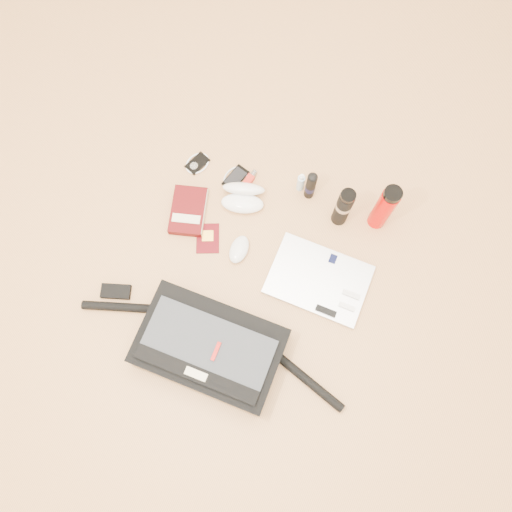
% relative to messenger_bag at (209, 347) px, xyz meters
% --- Properties ---
extents(ground, '(4.00, 4.00, 0.00)m').
position_rel_messenger_bag_xyz_m(ground, '(0.01, 0.30, -0.07)').
color(ground, tan).
rests_on(ground, ground).
extents(messenger_bag, '(1.06, 0.34, 0.15)m').
position_rel_messenger_bag_xyz_m(messenger_bag, '(0.00, 0.00, 0.00)').
color(messenger_bag, black).
rests_on(messenger_bag, ground).
extents(laptop, '(0.39, 0.27, 0.04)m').
position_rel_messenger_bag_xyz_m(laptop, '(0.27, 0.41, -0.05)').
color(laptop, silver).
rests_on(laptop, ground).
extents(book, '(0.19, 0.24, 0.04)m').
position_rel_messenger_bag_xyz_m(book, '(-0.32, 0.47, -0.05)').
color(book, '#480809').
rests_on(book, ground).
extents(passport, '(0.14, 0.15, 0.01)m').
position_rel_messenger_bag_xyz_m(passport, '(-0.20, 0.40, -0.06)').
color(passport, '#4E050A').
rests_on(passport, ground).
extents(mouse, '(0.08, 0.13, 0.04)m').
position_rel_messenger_bag_xyz_m(mouse, '(-0.06, 0.40, -0.05)').
color(mouse, silver).
rests_on(mouse, ground).
extents(sunglasses_case, '(0.21, 0.19, 0.10)m').
position_rel_messenger_bag_xyz_m(sunglasses_case, '(-0.14, 0.61, -0.03)').
color(sunglasses_case, white).
rests_on(sunglasses_case, ground).
extents(ipod, '(0.11, 0.11, 0.01)m').
position_rel_messenger_bag_xyz_m(ipod, '(-0.39, 0.68, -0.06)').
color(ipod, black).
rests_on(ipod, ground).
extents(phone, '(0.11, 0.13, 0.01)m').
position_rel_messenger_bag_xyz_m(phone, '(-0.21, 0.68, -0.06)').
color(phone, black).
rests_on(phone, ground).
extents(inhaler, '(0.04, 0.11, 0.03)m').
position_rel_messenger_bag_xyz_m(inhaler, '(-0.15, 0.69, -0.05)').
color(inhaler, red).
rests_on(inhaler, ground).
extents(spray_bottle, '(0.04, 0.04, 0.12)m').
position_rel_messenger_bag_xyz_m(spray_bottle, '(0.05, 0.75, -0.01)').
color(spray_bottle, '#B0D4EF').
rests_on(spray_bottle, ground).
extents(aerosol_can, '(0.05, 0.05, 0.17)m').
position_rel_messenger_bag_xyz_m(aerosol_can, '(0.10, 0.74, 0.02)').
color(aerosol_can, black).
rests_on(aerosol_can, ground).
extents(thermos_black, '(0.07, 0.07, 0.24)m').
position_rel_messenger_bag_xyz_m(thermos_black, '(0.25, 0.69, 0.05)').
color(thermos_black, black).
rests_on(thermos_black, ground).
extents(thermos_red, '(0.08, 0.08, 0.28)m').
position_rel_messenger_bag_xyz_m(thermos_red, '(0.40, 0.74, 0.07)').
color(thermos_red, '#CD0100').
rests_on(thermos_red, ground).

